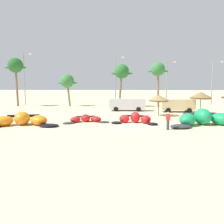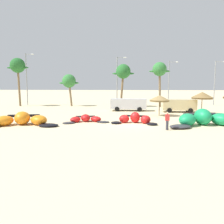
# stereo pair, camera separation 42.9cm
# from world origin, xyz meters

# --- Properties ---
(ground_plane) EXTENTS (260.00, 260.00, 0.00)m
(ground_plane) POSITION_xyz_m (0.00, 0.00, 0.00)
(ground_plane) COLOR beige
(kite_far_left) EXTENTS (7.61, 4.38, 1.32)m
(kite_far_left) POSITION_xyz_m (-10.72, -1.24, 0.50)
(kite_far_left) COLOR black
(kite_far_left) RESTS_ON ground
(kite_left) EXTENTS (5.04, 2.97, 0.80)m
(kite_left) POSITION_xyz_m (-4.75, 1.20, 0.31)
(kite_left) COLOR #333338
(kite_left) RESTS_ON ground
(kite_left_of_center) EXTENTS (4.99, 2.65, 1.14)m
(kite_left_of_center) POSITION_xyz_m (0.51, 0.76, 0.44)
(kite_left_of_center) COLOR black
(kite_left_of_center) RESTS_ON ground
(kite_center) EXTENTS (8.21, 4.39, 1.63)m
(kite_center) POSITION_xyz_m (7.29, -0.23, 0.62)
(kite_center) COLOR #333338
(kite_center) RESTS_ON ground
(beach_umbrella_near_van) EXTENTS (2.56, 2.56, 2.64)m
(beach_umbrella_near_van) POSITION_xyz_m (3.78, 6.62, 2.24)
(beach_umbrella_near_van) COLOR brown
(beach_umbrella_near_van) RESTS_ON ground
(beach_umbrella_middle) EXTENTS (2.89, 2.89, 3.00)m
(beach_umbrella_middle) POSITION_xyz_m (9.78, 8.94, 2.52)
(beach_umbrella_middle) COLOR brown
(beach_umbrella_middle) RESTS_ON ground
(parked_van) EXTENTS (4.75, 2.23, 1.84)m
(parked_van) POSITION_xyz_m (7.02, 10.88, 1.09)
(parked_van) COLOR beige
(parked_van) RESTS_ON ground
(parked_car_second) EXTENTS (5.44, 2.40, 1.84)m
(parked_car_second) POSITION_xyz_m (-0.26, 12.09, 1.09)
(parked_car_second) COLOR silver
(parked_car_second) RESTS_ON ground
(person_near_kites) EXTENTS (0.36, 0.24, 1.62)m
(person_near_kites) POSITION_xyz_m (3.26, -2.78, 0.82)
(person_near_kites) COLOR #383842
(person_near_kites) RESTS_ON ground
(palm_leftmost) EXTENTS (4.03, 2.69, 8.72)m
(palm_leftmost) POSITION_xyz_m (-20.15, 18.36, 7.19)
(palm_leftmost) COLOR brown
(palm_leftmost) RESTS_ON ground
(palm_left) EXTENTS (3.69, 2.46, 5.82)m
(palm_left) POSITION_xyz_m (-10.96, 19.04, 4.49)
(palm_left) COLOR #7F6647
(palm_left) RESTS_ON ground
(palm_left_of_gap) EXTENTS (3.84, 2.56, 7.54)m
(palm_left_of_gap) POSITION_xyz_m (-1.08, 18.41, 6.10)
(palm_left_of_gap) COLOR brown
(palm_left_of_gap) RESTS_ON ground
(palm_center_left) EXTENTS (3.63, 2.42, 7.82)m
(palm_center_left) POSITION_xyz_m (5.22, 18.23, 6.41)
(palm_center_left) COLOR #7F6647
(palm_center_left) RESTS_ON ground
(lamppost_west) EXTENTS (1.70, 0.24, 9.81)m
(lamppost_west) POSITION_xyz_m (-19.56, 20.87, 5.44)
(lamppost_west) COLOR gray
(lamppost_west) RESTS_ON ground
(lamppost_west_center) EXTENTS (1.80, 0.24, 8.94)m
(lamppost_west_center) POSITION_xyz_m (-2.10, 19.82, 5.01)
(lamppost_west_center) COLOR gray
(lamppost_west_center) RESTS_ON ground
(lamppost_east_center) EXTENTS (1.83, 0.24, 8.34)m
(lamppost_east_center) POSITION_xyz_m (7.67, 22.32, 4.70)
(lamppost_east_center) COLOR gray
(lamppost_east_center) RESTS_ON ground
(lamppost_east) EXTENTS (2.00, 0.24, 8.35)m
(lamppost_east) POSITION_xyz_m (16.31, 22.49, 4.73)
(lamppost_east) COLOR gray
(lamppost_east) RESTS_ON ground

